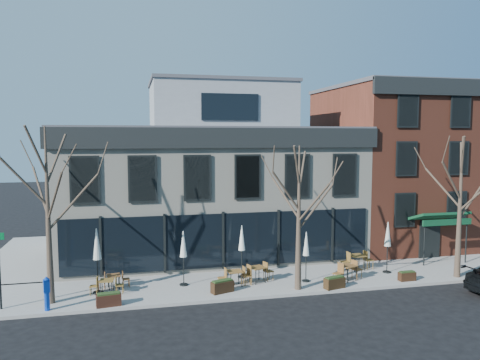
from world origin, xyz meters
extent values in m
plane|color=black|center=(0.00, 0.00, 0.00)|extent=(120.00, 120.00, 0.00)
cube|color=gray|center=(3.25, -2.15, 0.07)|extent=(33.50, 4.70, 0.15)
cube|color=gray|center=(-11.25, 6.00, 0.07)|extent=(4.50, 12.00, 0.15)
cube|color=beige|center=(0.00, 5.00, 4.00)|extent=(18.00, 10.00, 8.00)
cube|color=#47474C|center=(0.00, 5.00, 8.05)|extent=(18.30, 10.30, 0.30)
cube|color=black|center=(0.00, -0.12, 7.55)|extent=(18.30, 0.25, 1.10)
cube|color=black|center=(-9.12, 5.00, 7.55)|extent=(0.25, 10.30, 1.10)
cube|color=black|center=(0.00, -0.06, 1.90)|extent=(17.20, 0.12, 3.00)
cube|color=black|center=(-9.06, 4.00, 1.90)|extent=(0.12, 7.50, 3.00)
cube|color=gray|center=(1.00, 6.00, 9.60)|extent=(9.00, 6.50, 3.00)
cube|color=brown|center=(13.00, 5.00, 5.50)|extent=(8.00, 10.00, 11.00)
cube|color=#47474C|center=(13.00, 5.00, 11.05)|extent=(8.20, 10.20, 0.25)
cube|color=black|center=(13.00, -0.12, 10.60)|extent=(8.20, 0.25, 1.00)
cube|color=#0D3920|center=(13.00, -0.85, 2.90)|extent=(3.20, 1.66, 0.67)
cube|color=black|center=(13.00, -0.05, 1.25)|extent=(1.40, 0.10, 2.50)
cone|color=#382B21|center=(-8.50, -3.20, 4.11)|extent=(0.34, 0.34, 7.92)
cylinder|color=#382B21|center=(-7.43, -3.01, 4.68)|extent=(2.23, 0.50, 2.48)
cylinder|color=#382B21|center=(-8.95, -2.23, 5.14)|extent=(1.03, 2.05, 2.14)
cylinder|color=#382B21|center=(-9.34, -3.51, 5.65)|extent=(1.80, 0.75, 2.21)
cylinder|color=#382B21|center=(-8.05, -4.16, 5.05)|extent=(1.03, 2.04, 2.28)
cone|color=#382B21|center=(3.00, -3.90, 3.67)|extent=(0.34, 0.34, 7.04)
cylinder|color=#382B21|center=(3.95, -3.73, 4.18)|extent=(2.00, 0.46, 2.21)
cylinder|color=#382B21|center=(2.60, -3.04, 4.59)|extent=(0.93, 1.84, 1.91)
cylinder|color=#382B21|center=(2.25, -4.17, 5.04)|extent=(1.61, 0.68, 1.97)
cylinder|color=#382B21|center=(3.40, -4.76, 4.51)|extent=(0.93, 1.83, 2.03)
cone|color=#382B21|center=(12.00, -3.90, 3.89)|extent=(0.34, 0.34, 7.48)
cylinder|color=#382B21|center=(13.01, -3.72, 4.43)|extent=(2.12, 0.48, 2.35)
cylinder|color=#382B21|center=(11.57, -2.99, 4.86)|extent=(0.98, 1.94, 2.03)
cylinder|color=#382B21|center=(11.20, -4.19, 5.35)|extent=(1.71, 0.71, 2.09)
cylinder|color=#382B21|center=(12.42, -4.81, 4.78)|extent=(0.98, 1.94, 2.16)
cylinder|color=#0C35A7|center=(-8.51, -4.14, 0.55)|extent=(0.23, 0.23, 0.80)
cube|color=#0C35A7|center=(-8.51, -4.14, 1.23)|extent=(0.30, 0.27, 0.57)
cone|color=#0C35A7|center=(-8.51, -4.14, 1.57)|extent=(0.30, 0.30, 0.14)
cube|color=brown|center=(-6.11, -2.55, 0.82)|extent=(0.70, 0.70, 0.04)
cylinder|color=black|center=(-6.40, -2.78, 0.48)|extent=(0.04, 0.04, 0.66)
cylinder|color=black|center=(-5.88, -2.83, 0.48)|extent=(0.04, 0.04, 0.66)
cylinder|color=black|center=(-6.35, -2.27, 0.48)|extent=(0.04, 0.04, 0.66)
cylinder|color=black|center=(-5.83, -2.32, 0.48)|extent=(0.04, 0.04, 0.66)
cube|color=brown|center=(-5.82, -1.73, 0.80)|extent=(0.70, 0.70, 0.04)
cylinder|color=black|center=(-6.03, -2.01, 0.47)|extent=(0.04, 0.04, 0.65)
cylinder|color=black|center=(-5.54, -1.95, 0.47)|extent=(0.04, 0.04, 0.65)
cylinder|color=black|center=(-6.10, -1.52, 0.47)|extent=(0.04, 0.04, 0.65)
cylinder|color=black|center=(-5.60, -1.45, 0.47)|extent=(0.04, 0.04, 0.65)
cube|color=brown|center=(0.08, -2.72, 0.89)|extent=(0.76, 0.76, 0.04)
cylinder|color=black|center=(-0.18, -3.02, 0.52)|extent=(0.04, 0.04, 0.73)
cylinder|color=black|center=(0.39, -2.99, 0.52)|extent=(0.04, 0.04, 0.73)
cylinder|color=black|center=(-0.22, -2.45, 0.52)|extent=(0.04, 0.04, 0.73)
cylinder|color=black|center=(0.35, -2.42, 0.52)|extent=(0.04, 0.04, 0.73)
cube|color=brown|center=(1.34, -2.42, 0.93)|extent=(0.95, 0.95, 0.04)
cylinder|color=black|center=(1.15, -2.80, 0.53)|extent=(0.04, 0.04, 0.77)
cylinder|color=black|center=(1.72, -2.61, 0.53)|extent=(0.04, 0.04, 0.77)
cylinder|color=black|center=(0.96, -2.23, 0.53)|extent=(0.04, 0.04, 0.77)
cylinder|color=black|center=(1.52, -2.04, 0.53)|extent=(0.04, 0.04, 0.77)
cube|color=brown|center=(5.99, -3.19, 0.94)|extent=(0.98, 0.98, 0.04)
cylinder|color=black|center=(5.81, -3.58, 0.54)|extent=(0.04, 0.04, 0.78)
cylinder|color=black|center=(6.38, -3.37, 0.54)|extent=(0.04, 0.04, 0.78)
cylinder|color=black|center=(5.60, -3.02, 0.54)|extent=(0.04, 0.04, 0.78)
cylinder|color=black|center=(6.16, -2.80, 0.54)|extent=(0.04, 0.04, 0.78)
cube|color=brown|center=(7.38, -1.50, 0.98)|extent=(0.84, 0.84, 0.05)
cylinder|color=black|center=(7.09, -1.84, 0.56)|extent=(0.05, 0.05, 0.81)
cylinder|color=black|center=(7.72, -1.80, 0.56)|extent=(0.05, 0.05, 0.81)
cylinder|color=black|center=(7.05, -1.20, 0.56)|extent=(0.05, 0.05, 0.81)
cylinder|color=black|center=(7.68, -1.17, 0.56)|extent=(0.05, 0.05, 0.81)
cylinder|color=black|center=(-6.53, -2.31, 0.18)|extent=(0.50, 0.50, 0.07)
cylinder|color=black|center=(-6.53, -2.31, 1.41)|extent=(0.06, 0.06, 2.51)
cone|color=beige|center=(-6.53, -2.31, 2.55)|extent=(0.41, 0.41, 1.48)
cylinder|color=black|center=(-2.40, -2.03, 0.18)|extent=(0.44, 0.44, 0.06)
cylinder|color=black|center=(-2.40, -2.03, 1.26)|extent=(0.05, 0.05, 2.21)
cone|color=silver|center=(-2.40, -2.03, 2.26)|extent=(0.36, 0.36, 1.31)
cylinder|color=black|center=(0.75, -1.42, 0.18)|extent=(0.45, 0.45, 0.06)
cylinder|color=black|center=(0.75, -1.42, 1.27)|extent=(0.05, 0.05, 2.24)
cone|color=white|center=(0.75, -1.42, 2.29)|extent=(0.37, 0.37, 1.33)
cylinder|color=black|center=(3.82, -2.83, 0.18)|extent=(0.42, 0.42, 0.06)
cylinder|color=black|center=(3.82, -2.83, 1.19)|extent=(0.05, 0.05, 2.08)
cone|color=beige|center=(3.82, -2.83, 2.14)|extent=(0.34, 0.34, 1.23)
cylinder|color=black|center=(8.75, -2.35, 0.18)|extent=(0.45, 0.45, 0.06)
cylinder|color=black|center=(8.75, -2.35, 1.28)|extent=(0.05, 0.05, 2.26)
cone|color=beige|center=(8.75, -2.35, 2.30)|extent=(0.37, 0.37, 1.33)
cube|color=#331A11|center=(-5.96, -4.20, 0.42)|extent=(1.12, 0.57, 0.53)
cube|color=#1E3314|center=(-5.96, -4.20, 0.70)|extent=(1.00, 0.47, 0.09)
cube|color=black|center=(-0.71, -3.55, 0.42)|extent=(1.17, 0.77, 0.54)
cube|color=#1E3314|center=(-0.71, -3.55, 0.72)|extent=(1.04, 0.65, 0.09)
cube|color=#312110|center=(4.80, -4.20, 0.41)|extent=(1.12, 0.66, 0.53)
cube|color=#1E3314|center=(4.80, -4.20, 0.70)|extent=(1.00, 0.55, 0.08)
cube|color=black|center=(9.00, -3.90, 0.37)|extent=(0.90, 0.39, 0.44)
cube|color=#1E3314|center=(9.00, -3.90, 0.61)|extent=(0.81, 0.31, 0.07)
camera|label=1|loc=(-4.84, -25.05, 7.59)|focal=35.00mm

